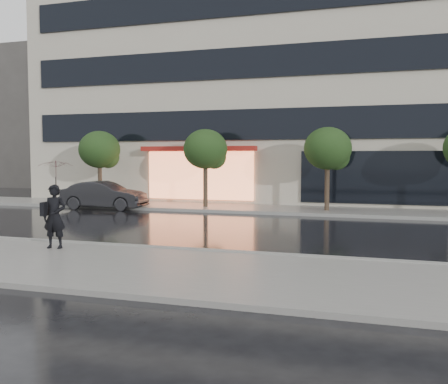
% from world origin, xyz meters
% --- Properties ---
extents(ground, '(120.00, 120.00, 0.00)m').
position_xyz_m(ground, '(0.00, 0.00, 0.00)').
color(ground, black).
rests_on(ground, ground).
extents(sidewalk_near, '(60.00, 4.50, 0.12)m').
position_xyz_m(sidewalk_near, '(0.00, -3.25, 0.06)').
color(sidewalk_near, slate).
rests_on(sidewalk_near, ground).
extents(sidewalk_far, '(60.00, 3.50, 0.12)m').
position_xyz_m(sidewalk_far, '(0.00, 10.25, 0.06)').
color(sidewalk_far, slate).
rests_on(sidewalk_far, ground).
extents(curb_near, '(60.00, 0.25, 0.14)m').
position_xyz_m(curb_near, '(0.00, -1.00, 0.07)').
color(curb_near, gray).
rests_on(curb_near, ground).
extents(curb_far, '(60.00, 0.25, 0.14)m').
position_xyz_m(curb_far, '(0.00, 8.50, 0.07)').
color(curb_far, gray).
rests_on(curb_far, ground).
extents(office_building, '(30.00, 12.76, 18.00)m').
position_xyz_m(office_building, '(-0.00, 17.97, 9.00)').
color(office_building, '#B6B09A').
rests_on(office_building, ground).
extents(bg_building_left, '(14.00, 10.00, 12.00)m').
position_xyz_m(bg_building_left, '(-28.00, 26.00, 6.00)').
color(bg_building_left, '#59544F').
rests_on(bg_building_left, ground).
extents(tree_far_west, '(2.20, 2.20, 3.99)m').
position_xyz_m(tree_far_west, '(-8.94, 10.03, 2.92)').
color(tree_far_west, '#33261C').
rests_on(tree_far_west, ground).
extents(tree_mid_west, '(2.20, 2.20, 3.99)m').
position_xyz_m(tree_mid_west, '(-2.94, 10.03, 2.92)').
color(tree_mid_west, '#33261C').
rests_on(tree_mid_west, ground).
extents(tree_mid_east, '(2.20, 2.20, 3.99)m').
position_xyz_m(tree_mid_east, '(3.06, 10.03, 2.92)').
color(tree_mid_east, '#33261C').
rests_on(tree_mid_east, ground).
extents(parked_car, '(4.34, 1.79, 1.40)m').
position_xyz_m(parked_car, '(-7.76, 8.30, 0.70)').
color(parked_car, black).
rests_on(parked_car, ground).
extents(pedestrian_with_umbrella, '(1.05, 1.07, 2.41)m').
position_xyz_m(pedestrian_with_umbrella, '(-3.10, -1.99, 1.67)').
color(pedestrian_with_umbrella, black).
rests_on(pedestrian_with_umbrella, sidewalk_near).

